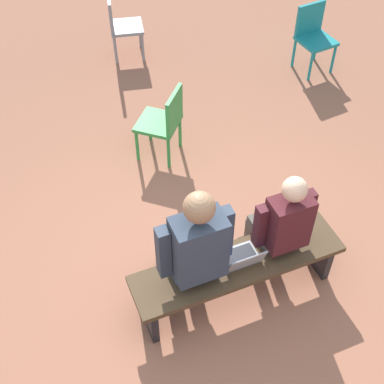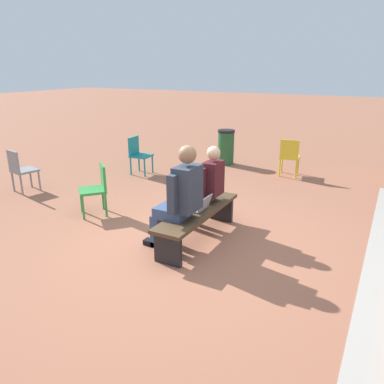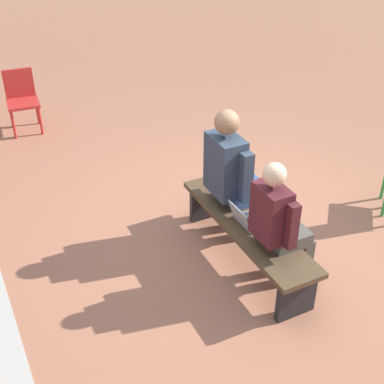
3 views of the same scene
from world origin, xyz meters
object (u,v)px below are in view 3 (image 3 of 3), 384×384
at_px(person_student, 280,222).
at_px(plastic_chair_far_right, 22,97).
at_px(person_adult, 235,174).
at_px(bench, 247,231).
at_px(laptop, 248,220).

height_order(person_student, plastic_chair_far_right, person_student).
bearing_deg(person_adult, bench, 169.03).
distance_m(person_student, laptop, 0.42).
bearing_deg(plastic_chair_far_right, bench, -161.92).
bearing_deg(person_student, plastic_chair_far_right, 17.31).
xyz_separation_m(bench, person_student, (-0.39, -0.06, 0.34)).
relative_size(bench, person_adult, 1.26).
xyz_separation_m(person_adult, laptop, (-0.39, 0.08, -0.25)).
distance_m(bench, person_student, 0.52).
bearing_deg(plastic_chair_far_right, person_adult, -159.07).
distance_m(bench, person_adult, 0.55).
bearing_deg(person_adult, person_student, 179.35).
bearing_deg(plastic_chair_far_right, laptop, -162.16).
relative_size(bench, laptop, 5.62).
relative_size(person_student, laptop, 4.01).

